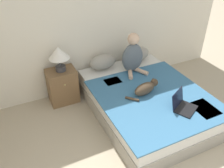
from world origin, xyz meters
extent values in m
cube|color=silver|center=(0.00, 3.14, 1.27)|extent=(5.68, 0.05, 2.55)
cube|color=#9E998E|center=(0.60, 2.01, 0.12)|extent=(1.55, 2.13, 0.23)
cube|color=silver|center=(0.60, 2.01, 0.34)|extent=(1.53, 2.10, 0.20)
cube|color=teal|center=(0.60, 1.79, 0.45)|extent=(1.60, 1.71, 0.02)
cube|color=#B2BC70|center=(0.23, 2.45, 0.45)|extent=(0.26, 0.21, 0.01)
cube|color=#B2BC70|center=(1.07, 1.26, 0.45)|extent=(0.30, 0.39, 0.01)
ellipsoid|color=gray|center=(0.25, 2.90, 0.59)|extent=(0.48, 0.28, 0.26)
ellipsoid|color=gray|center=(0.95, 2.90, 0.59)|extent=(0.48, 0.28, 0.26)
ellipsoid|color=slate|center=(0.67, 2.61, 0.71)|extent=(0.38, 0.21, 0.51)
sphere|color=#DBB293|center=(0.67, 2.61, 1.05)|extent=(0.20, 0.20, 0.20)
cylinder|color=#DBB293|center=(0.57, 2.47, 0.49)|extent=(0.18, 0.27, 0.07)
cylinder|color=#DBB293|center=(0.78, 2.47, 0.49)|extent=(0.18, 0.27, 0.07)
ellipsoid|color=#473828|center=(0.50, 1.93, 0.54)|extent=(0.41, 0.26, 0.17)
sphere|color=#473828|center=(0.71, 1.98, 0.57)|extent=(0.12, 0.12, 0.12)
cone|color=#473828|center=(0.70, 2.01, 0.61)|extent=(0.05, 0.05, 0.05)
cone|color=#473828|center=(0.72, 1.95, 0.61)|extent=(0.05, 0.05, 0.05)
cylinder|color=#473828|center=(0.26, 1.87, 0.48)|extent=(0.17, 0.18, 0.04)
cube|color=black|center=(0.82, 1.36, 0.47)|extent=(0.39, 0.35, 0.02)
cube|color=black|center=(0.76, 1.48, 0.59)|extent=(0.31, 0.20, 0.23)
cube|color=brown|center=(-0.51, 2.89, 0.30)|extent=(0.48, 0.35, 0.61)
sphere|color=tan|center=(-0.51, 2.71, 0.44)|extent=(0.03, 0.03, 0.03)
cylinder|color=#38383D|center=(-0.50, 2.89, 0.65)|extent=(0.16, 0.16, 0.08)
cylinder|color=#38383D|center=(-0.50, 2.89, 0.76)|extent=(0.02, 0.02, 0.14)
cone|color=white|center=(-0.50, 2.89, 0.93)|extent=(0.34, 0.34, 0.19)
camera|label=1|loc=(-1.19, -0.48, 2.56)|focal=38.00mm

